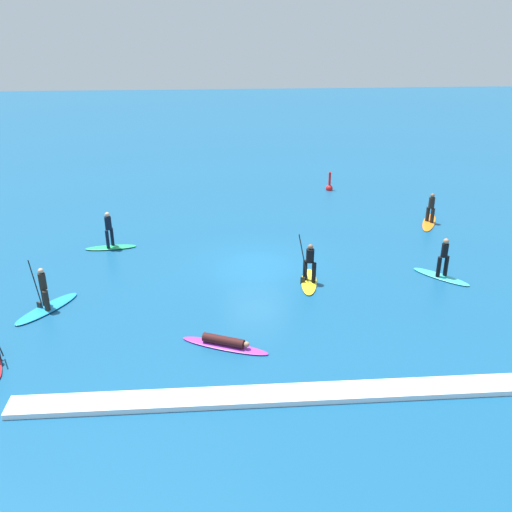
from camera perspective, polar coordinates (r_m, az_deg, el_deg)
The scene contains 9 objects.
ground_plane at distance 25.86m, azimuth 0.00°, elevation -1.01°, with size 120.00×120.00×0.00m, color navy.
surfer_on_yellow_board at distance 24.22m, azimuth 5.39°, elevation -1.66°, with size 1.07×2.61×2.29m.
surfer_on_green_board at distance 28.44m, azimuth -14.52°, elevation 1.71°, with size 2.49×0.80×1.88m.
surfer_on_teal_board at distance 25.86m, azimuth 18.27°, elevation -1.12°, with size 2.22×2.32×1.85m.
surfer_on_blue_board at distance 23.55m, azimuth -20.44°, elevation -4.34°, with size 2.33×2.91×2.09m.
surfer_on_purple_board at distance 19.94m, azimuth -3.18°, elevation -8.77°, with size 3.17×1.79×0.41m.
surfer_on_orange_board at distance 32.29m, azimuth 17.14°, elevation 3.93°, with size 1.85×2.91×1.69m.
marker_buoy at distance 36.99m, azimuth 7.40°, elevation 6.95°, with size 0.44×0.44×1.29m.
wave_crest at distance 17.67m, azimuth 2.34°, elevation -13.84°, with size 16.12×0.90×0.18m, color white.
Camera 1 is at (-1.73, -23.38, 10.91)m, focal length 39.67 mm.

